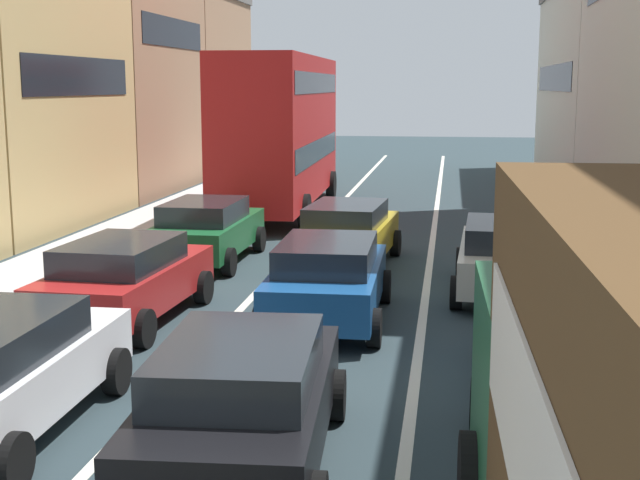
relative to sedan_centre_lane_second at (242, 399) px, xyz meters
The scene contains 11 objects.
sidewalk_left 14.97m from the sedan_centre_lane_second, 116.44° to the left, with size 2.60×64.00×0.14m, color #B6B6B6.
lane_stripe_left 13.51m from the sedan_centre_lane_second, 97.05° to the left, with size 0.16×60.00×0.01m, color silver.
lane_stripe_right 13.52m from the sedan_centre_lane_second, 82.57° to the left, with size 0.16×60.00×0.01m, color silver.
sedan_centre_lane_second is the anchor object (origin of this frame).
hatchback_centre_lane_third 6.08m from the sedan_centre_lane_second, 89.22° to the left, with size 2.13×4.33×1.49m.
sedan_left_lane_third 6.55m from the sedan_centre_lane_second, 121.94° to the left, with size 2.24×4.39×1.49m.
coupe_centre_lane_fourth 10.89m from the sedan_centre_lane_second, 90.75° to the left, with size 2.30×4.42×1.49m.
sedan_left_lane_fourth 11.42m from the sedan_centre_lane_second, 107.83° to the left, with size 2.10×4.32×1.49m.
sedan_right_lane_behind_truck 4.60m from the sedan_centre_lane_second, 38.75° to the left, with size 2.26×4.39×1.49m.
wagon_right_lane_far 9.29m from the sedan_centre_lane_second, 69.08° to the left, with size 2.21×4.37×1.49m.
bus_mid_queue_primary 19.81m from the sedan_centre_lane_second, 99.87° to the left, with size 2.98×10.55×5.06m.
Camera 1 is at (2.12, -2.10, 4.14)m, focal length 48.76 mm.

